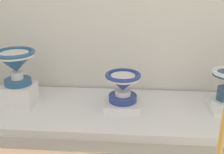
{
  "coord_description": "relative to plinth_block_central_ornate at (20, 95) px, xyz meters",
  "views": [
    {
      "loc": [
        1.93,
        0.02,
        1.4
      ],
      "look_at": [
        1.72,
        2.63,
        0.43
      ],
      "focal_mm": 44.18,
      "sensor_mm": 36.0,
      "label": 1
    }
  ],
  "objects": [
    {
      "name": "plinth_block_squat_floral",
      "position": [
        1.09,
        0.05,
        -0.09
      ],
      "size": [
        0.37,
        0.37,
        0.07
      ],
      "primitive_type": "cube",
      "color": "white",
      "rests_on": "display_platform"
    },
    {
      "name": "display_platform",
      "position": [
        1.08,
        0.03,
        -0.16
      ],
      "size": [
        3.21,
        1.03,
        0.08
      ],
      "primitive_type": "cube",
      "color": "white",
      "rests_on": "ground_plane"
    },
    {
      "name": "antique_toilet_squat_floral",
      "position": [
        1.09,
        0.05,
        0.14
      ],
      "size": [
        0.37,
        0.37,
        0.31
      ],
      "color": "navy",
      "rests_on": "plinth_block_squat_floral"
    },
    {
      "name": "plinth_block_central_ornate",
      "position": [
        0.0,
        0.0,
        0.0
      ],
      "size": [
        0.32,
        0.29,
        0.24
      ],
      "primitive_type": "cube",
      "color": "white",
      "rests_on": "display_platform"
    },
    {
      "name": "stanchion_post_near_right",
      "position": [
        1.79,
        -0.96,
        0.11
      ],
      "size": [
        0.26,
        0.26,
        1.06
      ],
      "color": "gold",
      "rests_on": "ground_plane"
    },
    {
      "name": "plinth_block_leftmost",
      "position": [
        2.15,
        0.09,
        -0.1
      ],
      "size": [
        0.3,
        0.38,
        0.05
      ],
      "primitive_type": "cube",
      "color": "white",
      "rests_on": "display_platform"
    },
    {
      "name": "antique_toilet_central_ornate",
      "position": [
        0.0,
        0.0,
        0.36
      ],
      "size": [
        0.41,
        0.41,
        0.36
      ],
      "color": "#2B5A87",
      "rests_on": "plinth_block_central_ornate"
    }
  ]
}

